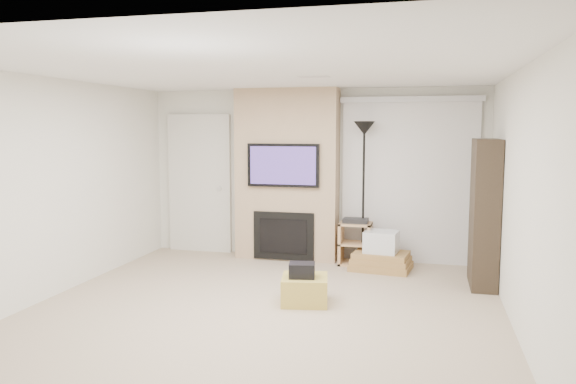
% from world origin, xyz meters
% --- Properties ---
extents(floor, '(5.00, 5.50, 0.00)m').
position_xyz_m(floor, '(0.00, 0.00, 0.00)').
color(floor, tan).
rests_on(floor, ground).
extents(ceiling, '(5.00, 5.50, 0.00)m').
position_xyz_m(ceiling, '(0.00, 0.00, 2.50)').
color(ceiling, white).
rests_on(ceiling, wall_back).
extents(wall_back, '(5.00, 0.00, 2.50)m').
position_xyz_m(wall_back, '(0.00, 2.75, 1.25)').
color(wall_back, white).
rests_on(wall_back, ground).
extents(wall_front, '(5.00, 0.00, 2.50)m').
position_xyz_m(wall_front, '(0.00, -2.75, 1.25)').
color(wall_front, white).
rests_on(wall_front, ground).
extents(wall_left, '(0.00, 5.50, 2.50)m').
position_xyz_m(wall_left, '(-2.50, 0.00, 1.25)').
color(wall_left, white).
rests_on(wall_left, ground).
extents(wall_right, '(0.00, 5.50, 2.50)m').
position_xyz_m(wall_right, '(2.50, 0.00, 1.25)').
color(wall_right, white).
rests_on(wall_right, ground).
extents(hvac_vent, '(0.35, 0.18, 0.01)m').
position_xyz_m(hvac_vent, '(0.40, 0.80, 2.50)').
color(hvac_vent, silver).
rests_on(hvac_vent, ceiling).
extents(ottoman, '(0.58, 0.58, 0.30)m').
position_xyz_m(ottoman, '(0.37, 0.49, 0.15)').
color(ottoman, gold).
rests_on(ottoman, floor).
extents(black_bag, '(0.31, 0.27, 0.16)m').
position_xyz_m(black_bag, '(0.35, 0.44, 0.38)').
color(black_bag, black).
rests_on(black_bag, ottoman).
extents(fireplace_wall, '(1.50, 0.47, 2.50)m').
position_xyz_m(fireplace_wall, '(-0.35, 2.54, 1.24)').
color(fireplace_wall, tan).
rests_on(fireplace_wall, floor).
extents(entry_door, '(1.02, 0.11, 2.14)m').
position_xyz_m(entry_door, '(-1.80, 2.71, 1.05)').
color(entry_door, silver).
rests_on(entry_door, floor).
extents(vertical_blinds, '(1.98, 0.10, 2.37)m').
position_xyz_m(vertical_blinds, '(1.40, 2.70, 1.27)').
color(vertical_blinds, silver).
rests_on(vertical_blinds, floor).
extents(floor_lamp, '(0.30, 0.30, 2.02)m').
position_xyz_m(floor_lamp, '(0.78, 2.46, 1.59)').
color(floor_lamp, black).
rests_on(floor_lamp, floor).
extents(av_stand, '(0.45, 0.38, 0.66)m').
position_xyz_m(av_stand, '(0.69, 2.40, 0.35)').
color(av_stand, tan).
rests_on(av_stand, floor).
extents(box_stack, '(0.87, 0.70, 0.53)m').
position_xyz_m(box_stack, '(1.07, 2.19, 0.20)').
color(box_stack, '#A97D46').
rests_on(box_stack, floor).
extents(bookshelf, '(0.30, 0.80, 1.80)m').
position_xyz_m(bookshelf, '(2.34, 1.70, 0.90)').
color(bookshelf, black).
rests_on(bookshelf, floor).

